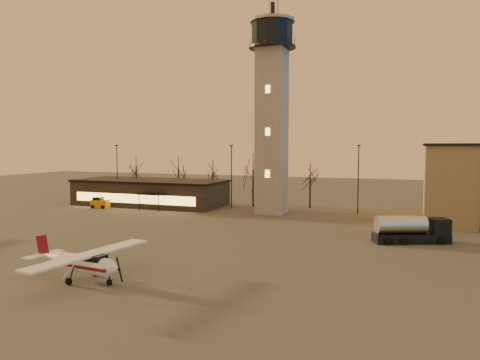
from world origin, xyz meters
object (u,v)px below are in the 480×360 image
(control_tower, at_px, (272,102))
(service_cart, at_px, (100,204))
(cessna_front, at_px, (86,267))
(fuel_truck, at_px, (411,232))
(terminal, at_px, (150,192))

(control_tower, relative_size, service_cart, 11.21)
(cessna_front, height_order, fuel_truck, cessna_front)
(fuel_truck, bearing_deg, service_cart, 144.42)
(cessna_front, bearing_deg, service_cart, 132.99)
(cessna_front, relative_size, service_cart, 3.91)
(fuel_truck, bearing_deg, cessna_front, -156.34)
(control_tower, relative_size, fuel_truck, 4.13)
(service_cart, bearing_deg, control_tower, 2.69)
(control_tower, distance_m, fuel_truck, 28.93)
(control_tower, height_order, fuel_truck, control_tower)
(control_tower, distance_m, terminal, 26.24)
(control_tower, xyz_separation_m, fuel_truck, (19.65, -14.82, -15.21))
(terminal, relative_size, service_cart, 8.73)
(control_tower, xyz_separation_m, service_cart, (-27.58, -4.09, -15.65))
(service_cart, bearing_deg, terminal, 41.62)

